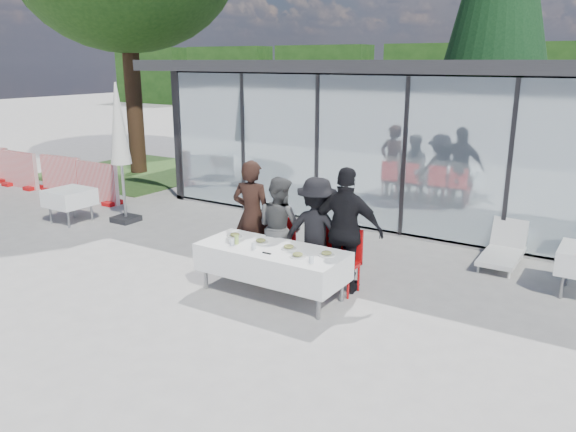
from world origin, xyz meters
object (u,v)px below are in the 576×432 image
Objects in this scene: diner_a at (252,216)px; spare_table_left at (70,198)px; dining_table at (272,261)px; diner_chair_a at (253,239)px; market_umbrella at (119,133)px; diner_chair_b at (280,244)px; diner_d at (346,231)px; folded_eyeglasses at (267,253)px; lounger at (504,249)px; plate_c at (289,247)px; plate_a at (235,235)px; plate_extra at (298,255)px; diner_c at (316,232)px; diner_chair_c at (317,251)px; juice_bottle at (237,240)px; diner_b at (280,227)px; diner_chair_d at (346,257)px; plate_d at (327,254)px; plate_b at (261,241)px.

diner_a is 2.18× the size of spare_table_left.
diner_chair_a is (-0.88, 0.75, -0.00)m from dining_table.
diner_chair_b is at bearing -10.52° from market_umbrella.
diner_d is 1.27m from folded_eyeglasses.
lounger is (3.53, 2.58, -0.28)m from diner_chair_a.
diner_a reaches higher than lounger.
diner_d reaches higher than folded_eyeglasses.
diner_chair_a is at bearing 149.76° from plate_c.
plate_extra is (1.32, -0.27, 0.00)m from plate_a.
diner_chair_b is 0.57× the size of diner_c.
diner_chair_a and diner_chair_b have the same top height.
diner_chair_c is 0.33× the size of market_umbrella.
dining_table is 1.69× the size of lounger.
diner_a is 1.29m from diner_chair_c.
diner_a is at bearing 140.34° from dining_table.
diner_chair_b is 0.33× the size of market_umbrella.
plate_extra is 1.08m from juice_bottle.
diner_chair_b and diner_chair_c have the same top height.
juice_bottle reaches higher than lounger.
diner_c is (0.35, 0.73, 0.32)m from dining_table.
diner_b is (-0.33, 0.73, 0.29)m from dining_table.
diner_chair_b is 5.58m from spare_table_left.
diner_c is (1.23, -0.02, 0.32)m from diner_chair_a.
diner_d is 1.44× the size of lounger.
diner_c is at bearing -90.00° from diner_chair_c.
diner_chair_d is (0.51, 0.00, 0.00)m from diner_chair_c.
diner_chair_b reaches higher than plate_a.
diner_d is at bearing -124.56° from lounger.
diner_a is 1.84m from plate_d.
plate_b is 1.00× the size of plate_extra.
plate_c is (-0.11, -0.65, 0.24)m from diner_chair_c.
spare_table_left is 1.83m from market_umbrella.
plate_d is at bearing 40.25° from plate_extra.
plate_c is (1.12, -0.65, 0.24)m from diner_chair_a.
diner_c is 5.49m from market_umbrella.
plate_extra is (-0.32, -0.88, 0.24)m from diner_chair_d.
diner_b reaches higher than dining_table.
diner_c is 3.52m from lounger.
plate_a is at bearing 69.16° from diner_b.
spare_table_left is at bearing 171.12° from plate_a.
diner_chair_b is (-0.33, 0.75, -0.00)m from dining_table.
lounger is at bearing 47.27° from juice_bottle.
plate_c is 0.27× the size of spare_table_left.
spare_table_left is (-5.91, 0.93, 0.02)m from dining_table.
diner_d is at bearing -0.60° from diner_chair_a.
diner_chair_c is 4.25× the size of plate_extra.
lounger is at bearing 36.17° from diner_chair_a.
diner_a is 1.93× the size of diner_chair_c.
diner_d is at bearing -90.00° from diner_chair_d.
diner_b is 0.86m from plate_c.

